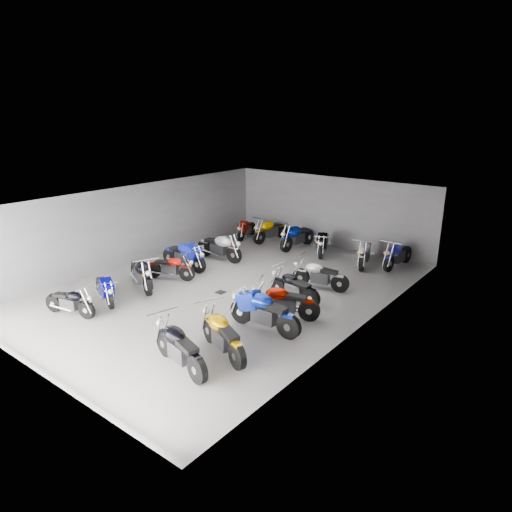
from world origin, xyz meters
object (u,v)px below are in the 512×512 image
Objects in this scene: motorcycle_left_d at (171,267)px; motorcycle_right_b at (222,335)px; motorcycle_right_a at (179,348)px; motorcycle_back_b at (270,230)px; drain_grate at (221,292)px; motorcycle_left_c at (141,273)px; motorcycle_right_c at (263,312)px; motorcycle_right_d at (284,302)px; motorcycle_back_a at (246,229)px; motorcycle_back_f at (398,255)px; motorcycle_right_e at (294,287)px; motorcycle_left_a at (70,302)px; motorcycle_left_b at (105,289)px; motorcycle_back_e at (365,252)px; motorcycle_back_c at (297,236)px; motorcycle_back_d at (323,243)px; motorcycle_left_f at (219,247)px; motorcycle_right_f at (319,275)px; motorcycle_left_e at (184,255)px.

motorcycle_right_b reaches higher than motorcycle_left_d.
motorcycle_back_b is (-5.02, 10.54, 0.00)m from motorcycle_right_a.
motorcycle_back_b is at bearing 111.71° from drain_grate.
motorcycle_left_c is 5.72m from motorcycle_right_a.
motorcycle_left_d is 0.83× the size of motorcycle_right_a.
motorcycle_right_c is 1.17× the size of motorcycle_right_d.
motorcycle_back_a is 0.85× the size of motorcycle_back_f.
motorcycle_right_b is at bearing -166.85° from motorcycle_right_e.
motorcycle_left_b is at bearing 168.12° from motorcycle_left_a.
motorcycle_back_e reaches higher than motorcycle_right_a.
motorcycle_right_e is (4.87, 2.38, -0.07)m from motorcycle_left_c.
motorcycle_back_b is at bearing -4.20° from motorcycle_back_c.
drain_grate is 0.14× the size of motorcycle_right_a.
motorcycle_right_e is 0.92× the size of motorcycle_back_e.
motorcycle_right_e is at bearing 122.38° from motorcycle_left_a.
motorcycle_right_c reaches higher than motorcycle_back_d.
motorcycle_left_a is 6.89m from motorcycle_left_f.
motorcycle_right_b is 0.91× the size of motorcycle_back_c.
motorcycle_right_f is 0.99× the size of motorcycle_back_d.
motorcycle_left_b is at bearing 88.90° from motorcycle_right_a.
motorcycle_left_b is 11.19m from motorcycle_back_f.
motorcycle_left_c is 7.73m from motorcycle_back_b.
motorcycle_left_b is 0.78× the size of motorcycle_back_c.
motorcycle_right_f is 0.87× the size of motorcycle_back_c.
motorcycle_back_e reaches higher than motorcycle_right_b.
motorcycle_left_a is at bearing 23.80° from motorcycle_left_b.
motorcycle_left_f reaches higher than motorcycle_back_b.
motorcycle_left_a is 5.19m from motorcycle_left_e.
motorcycle_back_d is at bearing -177.57° from motorcycle_left_b.
motorcycle_left_f is at bearing 14.03° from motorcycle_back_e.
motorcycle_right_c reaches higher than motorcycle_left_a.
motorcycle_left_b is at bearing 135.34° from motorcycle_right_e.
motorcycle_right_d is (5.31, 2.62, 0.05)m from motorcycle_left_b.
motorcycle_right_c is at bearing 54.65° from motorcycle_left_d.
motorcycle_right_d is (0.00, 2.75, -0.02)m from motorcycle_right_b.
motorcycle_right_d is 6.82m from motorcycle_back_d.
motorcycle_back_b is at bearing -23.03° from motorcycle_back_e.
motorcycle_back_a is at bearing 17.72° from motorcycle_back_b.
motorcycle_back_a is at bearing -146.40° from motorcycle_left_c.
motorcycle_back_d is at bearing 15.66° from motorcycle_right_c.
motorcycle_right_f is at bearing 3.99° from motorcycle_right_c.
motorcycle_right_e is (2.39, 0.96, 0.48)m from drain_grate.
motorcycle_left_c is 1.00× the size of motorcycle_back_e.
motorcycle_left_a is 0.99× the size of motorcycle_left_b.
motorcycle_left_c reaches higher than motorcycle_left_e.
motorcycle_back_a is (-1.43, 10.28, 0.01)m from motorcycle_left_a.
motorcycle_left_f reaches higher than motorcycle_left_c.
motorcycle_left_e is 8.52m from motorcycle_back_f.
motorcycle_left_b is 1.54m from motorcycle_left_c.
motorcycle_right_d is 6.12m from motorcycle_back_e.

